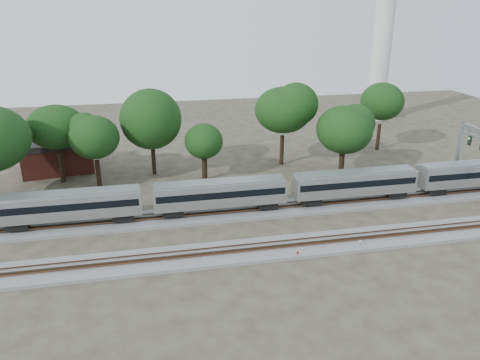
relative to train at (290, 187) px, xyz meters
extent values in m
plane|color=#383328|center=(-5.35, -6.00, -3.09)|extent=(160.00, 160.00, 0.00)
cube|color=slate|center=(-5.35, 0.00, -2.89)|extent=(160.00, 5.00, 0.40)
cube|color=brown|center=(-5.35, -0.72, -2.44)|extent=(160.00, 0.08, 0.15)
cube|color=brown|center=(-5.35, 0.72, -2.44)|extent=(160.00, 0.08, 0.15)
cube|color=slate|center=(-5.35, -10.00, -2.89)|extent=(160.00, 5.00, 0.40)
cube|color=brown|center=(-5.35, -10.72, -2.44)|extent=(160.00, 0.08, 0.15)
cube|color=brown|center=(-5.35, -9.28, -2.44)|extent=(160.00, 0.08, 0.15)
cube|color=silver|center=(-27.07, 0.00, -0.07)|extent=(16.59, 2.86, 2.86)
cube|color=black|center=(-27.07, 0.00, 0.21)|extent=(16.02, 2.91, 0.86)
cube|color=gray|center=(-27.07, 0.00, 1.40)|extent=(16.21, 2.29, 0.33)
cube|color=black|center=(-33.07, 0.00, -1.93)|extent=(2.48, 2.10, 0.86)
cube|color=black|center=(-21.06, 0.00, -1.93)|extent=(2.48, 2.10, 0.86)
cube|color=silver|center=(-9.11, 0.00, -0.07)|extent=(16.59, 2.86, 2.86)
cube|color=black|center=(-9.11, 0.00, 0.21)|extent=(16.02, 2.91, 0.86)
cube|color=gray|center=(-9.11, 0.00, 1.40)|extent=(16.21, 2.29, 0.33)
cube|color=black|center=(-15.11, 0.00, -1.93)|extent=(2.48, 2.10, 0.86)
cube|color=black|center=(-3.10, 0.00, -1.93)|extent=(2.48, 2.10, 0.86)
cube|color=silver|center=(8.86, 0.00, -0.07)|extent=(16.59, 2.86, 2.86)
cube|color=black|center=(8.86, 0.00, 0.21)|extent=(16.02, 2.91, 0.86)
cube|color=gray|center=(8.86, 0.00, 1.40)|extent=(16.21, 2.29, 0.33)
cube|color=black|center=(2.85, 0.00, -1.93)|extent=(2.48, 2.10, 0.86)
cube|color=black|center=(14.86, 0.00, -1.93)|extent=(2.48, 2.10, 0.86)
cube|color=silver|center=(26.82, 0.00, -0.07)|extent=(16.59, 2.86, 2.86)
cube|color=black|center=(26.82, 0.00, 0.21)|extent=(16.02, 2.91, 0.86)
cube|color=gray|center=(26.82, 0.00, 1.40)|extent=(16.21, 2.29, 0.33)
cube|color=black|center=(20.81, 0.00, -1.93)|extent=(2.48, 2.10, 0.86)
cylinder|color=#512D19|center=(-2.93, -12.32, -2.68)|extent=(0.05, 0.05, 0.82)
cylinder|color=#AF100C|center=(-2.93, -12.32, -2.32)|extent=(0.29, 0.06, 0.29)
cylinder|color=#512D19|center=(4.50, -11.56, -2.62)|extent=(0.06, 0.06, 0.95)
cylinder|color=silver|center=(4.50, -11.56, -2.19)|extent=(0.34, 0.06, 0.34)
cube|color=#512D19|center=(-0.16, -12.09, -2.94)|extent=(0.57, 0.46, 0.30)
cylinder|color=silver|center=(33.98, 43.88, 11.46)|extent=(4.16, 4.16, 29.10)
cone|color=silver|center=(33.98, 43.88, -1.01)|extent=(6.65, 6.65, 4.16)
cube|color=gray|center=(26.38, 3.66, 1.62)|extent=(0.37, 0.37, 9.42)
cube|color=gray|center=(26.38, 0.00, 6.01)|extent=(0.42, 7.74, 0.63)
cube|color=gray|center=(26.38, 0.00, 5.07)|extent=(0.26, 7.74, 0.26)
cube|color=black|center=(26.07, 1.26, 4.34)|extent=(0.26, 0.52, 1.26)
cube|color=maroon|center=(-31.78, 21.88, -1.00)|extent=(11.45, 8.83, 4.18)
cube|color=black|center=(-31.78, 21.88, 1.56)|extent=(11.68, 9.06, 0.94)
cylinder|color=black|center=(-30.38, 16.38, -0.80)|extent=(0.70, 0.70, 4.58)
ellipsoid|color=#133311|center=(-30.38, 16.38, 5.41)|extent=(8.63, 8.63, 7.34)
cylinder|color=black|center=(-24.91, 13.25, -1.08)|extent=(0.70, 0.70, 4.03)
ellipsoid|color=#133311|center=(-24.91, 13.25, 4.40)|extent=(7.60, 7.60, 6.46)
cylinder|color=black|center=(-16.85, 17.16, -0.72)|extent=(0.70, 0.70, 4.74)
ellipsoid|color=#133311|center=(-16.85, 17.16, 5.71)|extent=(8.94, 8.94, 7.60)
cylinder|color=black|center=(-9.42, 12.95, -1.45)|extent=(0.70, 0.70, 3.28)
ellipsoid|color=#133311|center=(-9.42, 12.95, 3.00)|extent=(6.19, 6.19, 5.26)
cylinder|color=black|center=(4.04, 17.54, -0.62)|extent=(0.70, 0.70, 4.95)
ellipsoid|color=#133311|center=(4.04, 17.54, 6.09)|extent=(9.33, 9.33, 7.93)
cylinder|color=black|center=(11.55, 10.46, -1.10)|extent=(0.70, 0.70, 3.98)
ellipsoid|color=#133311|center=(11.55, 10.46, 4.30)|extent=(7.51, 7.51, 6.38)
cylinder|color=black|center=(23.50, 21.90, -0.70)|extent=(0.70, 0.70, 4.79)
ellipsoid|color=#133311|center=(23.50, 21.90, 5.81)|extent=(9.04, 9.04, 7.68)
camera|label=1|loc=(-17.51, -53.28, 22.39)|focal=35.00mm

